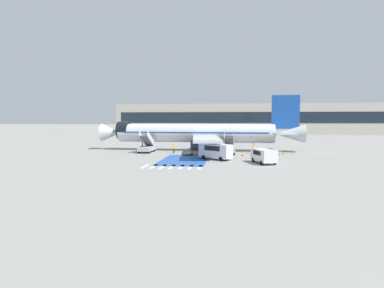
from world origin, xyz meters
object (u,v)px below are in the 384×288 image
Objects in this scene: ground_crew_0 at (254,148)px; traffic_cone_0 at (145,155)px; boarding_stairs_aft at (229,148)px; terminal_building at (249,119)px; baggage_cart at (188,153)px; traffic_cone_1 at (284,153)px; traffic_cone_2 at (243,154)px; fuel_tanker at (229,135)px; service_van_0 at (215,150)px; boarding_stairs_forward at (147,147)px; ground_crew_1 at (174,148)px; service_van_1 at (264,155)px; airliner at (198,133)px.

traffic_cone_0 is at bearing 100.79° from ground_crew_0.
boarding_stairs_aft is 0.05× the size of terminal_building.
ground_crew_0 reaches higher than baggage_cart.
baggage_cart is 5.75× the size of traffic_cone_1.
baggage_cart is 78.33m from terminal_building.
baggage_cart is at bearing -159.89° from boarding_stairs_aft.
traffic_cone_1 is 8.40m from traffic_cone_2.
fuel_tanker is 1.87× the size of service_van_0.
traffic_cone_1 is (11.63, 8.88, -1.17)m from service_van_0.
traffic_cone_2 reaches higher than traffic_cone_0.
traffic_cone_0 is at bearing 24.77° from baggage_cart.
boarding_stairs_forward reaches higher than boarding_stairs_aft.
baggage_cart is 1.40× the size of ground_crew_0.
boarding_stairs_forward is 8.99× the size of traffic_cone_2.
fuel_tanker is at bearing -126.29° from ground_crew_1.
service_van_0 is 10.69m from ground_crew_0.
traffic_cone_0 is 0.86× the size of traffic_cone_2.
fuel_tanker is at bearing 91.58° from boarding_stairs_aft.
fuel_tanker reaches higher than traffic_cone_1.
terminal_building is at bearing 85.23° from boarding_stairs_aft.
traffic_cone_1 is (23.41, 6.32, -0.03)m from traffic_cone_0.
boarding_stairs_forward is 15.58m from service_van_0.
terminal_building is (3.37, 85.48, 5.05)m from service_van_1.
boarding_stairs_forward reaches higher than traffic_cone_1.
boarding_stairs_aft is 8.39m from service_van_0.
fuel_tanker is at bearing 62.19° from boarding_stairs_forward.
fuel_tanker is 2.06× the size of service_van_1.
ground_crew_0 is at bearing 62.31° from traffic_cone_2.
boarding_stairs_forward is 3.08× the size of ground_crew_1.
boarding_stairs_forward is 2.83× the size of ground_crew_0.
ground_crew_0 is (-0.44, 11.69, -0.09)m from service_van_1.
boarding_stairs_aft reaches higher than traffic_cone_1.
traffic_cone_0 is (-18.16, -6.01, -0.83)m from ground_crew_0.
service_van_0 reaches higher than traffic_cone_0.
service_van_1 reaches higher than traffic_cone_1.
ground_crew_1 is 3.78× the size of traffic_cone_1.
service_van_1 is (10.78, -15.74, -2.23)m from airliner.
fuel_tanker is at bearing -103.64° from baggage_cart.
ground_crew_1 is 0.02× the size of terminal_building.
service_van_1 reaches higher than ground_crew_1.
boarding_stairs_forward is 10.45× the size of traffic_cone_0.
baggage_cart reaches higher than traffic_cone_0.
fuel_tanker is 3.80× the size of baggage_cart.
service_van_1 is 14.80m from baggage_cart.
terminal_building is at bearing -9.98° from airliner.
traffic_cone_2 is at bearing -91.52° from service_van_1.
baggage_cart reaches higher than traffic_cone_2.
boarding_stairs_aft reaches higher than fuel_tanker.
terminal_building is at bearing -10.47° from ground_crew_0.
terminal_building is at bearing 85.70° from traffic_cone_2.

